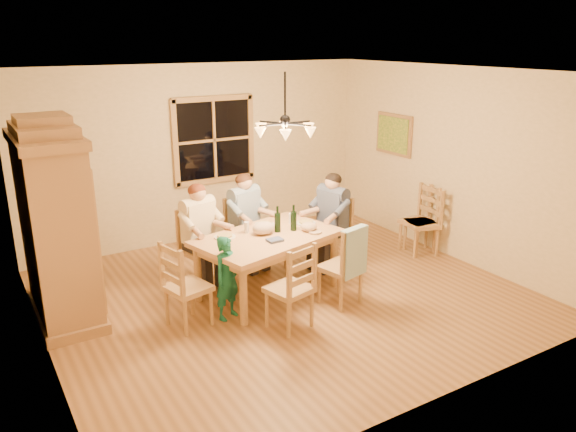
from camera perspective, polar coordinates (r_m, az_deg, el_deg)
floor at (r=7.06m, az=-0.27°, el=-7.99°), size 5.50×5.50×0.00m
ceiling at (r=6.37m, az=-0.31°, el=14.46°), size 5.50×5.00×0.02m
wall_back at (r=8.77m, az=-8.77°, el=6.27°), size 5.50×0.02×2.70m
wall_left at (r=5.74m, az=-24.57°, el=-1.30°), size 0.02×5.00×2.70m
wall_right at (r=8.30m, az=16.30°, el=5.11°), size 0.02×5.00×2.70m
window at (r=8.78m, az=-7.53°, el=7.66°), size 1.30×0.06×1.30m
painting at (r=9.06m, az=10.70°, el=8.15°), size 0.06×0.78×0.64m
chandelier at (r=6.43m, az=-0.30°, el=8.92°), size 0.77×0.68×0.71m
armoire at (r=6.65m, az=-22.41°, el=-1.21°), size 0.66×1.40×2.30m
dining_table at (r=6.87m, az=-2.09°, el=-2.78°), size 1.91×1.42×0.76m
chair_far_left at (r=7.34m, az=-8.83°, el=-4.59°), size 0.53×0.51×0.99m
chair_far_right at (r=7.77m, az=-4.30°, el=-3.13°), size 0.53×0.51×0.99m
chair_near_left at (r=6.20m, az=0.13°, el=-8.70°), size 0.53×0.51×0.99m
chair_near_right at (r=6.77m, az=5.31°, el=-6.39°), size 0.53×0.51×0.99m
chair_end_left at (r=6.33m, az=-10.07°, el=-8.41°), size 0.51×0.53×0.99m
chair_end_right at (r=7.79m, az=4.39°, el=-3.06°), size 0.51×0.53×0.99m
adult_woman at (r=7.15m, az=-9.03°, el=-0.60°), size 0.47×0.50×0.87m
adult_plaid_man at (r=7.59m, az=-4.39°, el=0.67°), size 0.47×0.50×0.87m
adult_slate_man at (r=7.62m, az=4.49°, el=0.73°), size 0.50×0.47×0.87m
towel at (r=6.51m, az=6.69°, el=-3.68°), size 0.39×0.19×0.58m
wine_bottle_a at (r=6.90m, az=-1.07°, el=-0.31°), size 0.08×0.08×0.33m
wine_bottle_b at (r=6.95m, az=0.57°, el=-0.17°), size 0.08×0.08×0.33m
plate_woman at (r=6.79m, az=-6.43°, el=-2.13°), size 0.26×0.26×0.02m
plate_plaid at (r=7.19m, az=-2.37°, el=-0.88°), size 0.26×0.26×0.02m
plate_slate at (r=7.24m, az=1.82°, el=-0.73°), size 0.26×0.26×0.02m
wine_glass_a at (r=6.91m, az=-4.23°, el=-1.16°), size 0.06×0.06×0.14m
wine_glass_b at (r=7.23m, az=0.32°, el=-0.24°), size 0.06×0.06×0.14m
cap at (r=6.97m, az=2.11°, el=-1.10°), size 0.20×0.20×0.11m
napkin at (r=6.63m, az=-1.35°, el=-2.45°), size 0.21×0.18×0.03m
cloth_bundle at (r=6.86m, az=-2.52°, el=-1.22°), size 0.28×0.22×0.15m
child at (r=6.36m, az=-6.18°, el=-6.27°), size 0.42×0.35×0.98m
chair_spare_front at (r=8.49m, az=13.38°, el=-1.73°), size 0.54×0.55×0.99m
chair_spare_back at (r=8.54m, az=13.02°, el=-1.58°), size 0.43×0.45×0.99m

